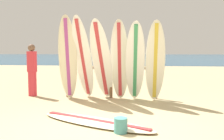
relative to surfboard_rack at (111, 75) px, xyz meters
name	(u,v)px	position (x,y,z in m)	size (l,w,h in m)	color
ground_plane	(100,132)	(0.12, -2.95, -0.67)	(120.00, 120.00, 0.00)	tan
ocean_water	(133,56)	(0.12, 55.05, -0.66)	(120.00, 80.00, 0.01)	navy
surfboard_rack	(111,75)	(0.00, 0.00, 0.00)	(2.69, 0.09, 1.03)	brown
surfboard_leaning_far_left	(68,58)	(-1.16, -0.42, 0.50)	(0.56, 0.66, 2.33)	beige
surfboard_leaning_left	(83,59)	(-0.75, -0.32, 0.49)	(0.63, 1.11, 2.31)	white
surfboard_leaning_center_left	(102,61)	(-0.22, -0.35, 0.44)	(0.76, 1.16, 2.21)	white
surfboard_leaning_center	(120,60)	(0.27, -0.29, 0.44)	(0.53, 0.59, 2.22)	silver
surfboard_leaning_center_right	(135,62)	(0.70, -0.42, 0.41)	(0.55, 0.87, 2.14)	white
surfboard_leaning_right	(155,62)	(1.23, -0.40, 0.42)	(0.53, 0.55, 2.18)	white
surfboard_lying_on_sand	(95,122)	(-0.05, -2.48, -0.63)	(2.47, 1.54, 0.08)	beige
beachgoer_standing	(32,68)	(-2.41, 0.06, 0.20)	(0.29, 0.23, 1.57)	#D8333F
small_boat_offshore	(110,60)	(-2.52, 22.97, -0.41)	(1.59, 2.44, 0.71)	#B22D28
sand_bucket	(121,125)	(0.47, -2.94, -0.54)	(0.23, 0.23, 0.25)	teal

